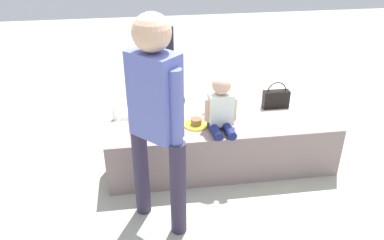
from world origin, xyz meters
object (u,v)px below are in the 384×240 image
cake_plate (196,123)px  cake_box_white (129,116)px  adult_standing (155,109)px  handbag_brown_canvas (217,121)px  child_seated (221,107)px  handbag_black_leather (276,99)px  water_bottle_far_side (274,131)px  gift_bag (179,132)px  water_bottle_near_gift (217,137)px

cake_plate → cake_box_white: cake_plate is taller
cake_box_white → adult_standing: bearing=-81.8°
cake_plate → handbag_brown_canvas: cake_plate is taller
child_seated → handbag_black_leather: size_ratio=1.43×
water_bottle_far_side → handbag_brown_canvas: (-0.56, 0.29, -0.00)m
adult_standing → handbag_black_leather: bearing=48.9°
adult_standing → handbag_brown_canvas: 1.76m
gift_bag → cake_box_white: 0.75m
handbag_black_leather → adult_standing: bearing=-131.1°
gift_bag → cake_box_white: (-0.52, 0.53, -0.05)m
cake_plate → child_seated: bearing=-22.9°
water_bottle_near_gift → handbag_brown_canvas: bearing=79.3°
child_seated → water_bottle_far_side: 1.03m
gift_bag → water_bottle_far_side: gift_bag is taller
adult_standing → handbag_brown_canvas: size_ratio=5.31×
adult_standing → cake_plate: adult_standing is taller
water_bottle_near_gift → cake_box_white: 1.11m
gift_bag → handbag_black_leather: 1.42m
adult_standing → water_bottle_near_gift: (0.66, 1.01, -0.89)m
water_bottle_far_side → cake_box_white: (-1.52, 0.62, -0.03)m
water_bottle_near_gift → cake_plate: bearing=-126.6°
water_bottle_near_gift → handbag_brown_canvas: (0.06, 0.33, 0.01)m
cake_box_white → handbag_black_leather: (1.79, 0.11, 0.05)m
cake_box_white → handbag_brown_canvas: 1.02m
handbag_black_leather → handbag_brown_canvas: (-0.83, -0.44, -0.01)m
adult_standing → handbag_brown_canvas: (0.72, 1.34, -0.88)m
cake_plate → gift_bag: (-0.10, 0.50, -0.37)m
water_bottle_near_gift → handbag_black_leather: size_ratio=0.64×
water_bottle_far_side → handbag_black_leather: (0.27, 0.73, 0.01)m
gift_bag → water_bottle_far_side: size_ratio=1.27×
handbag_brown_canvas → child_seated: bearing=-100.1°
gift_bag → water_bottle_far_side: bearing=-4.9°
cake_plate → water_bottle_far_side: cake_plate is taller
cake_box_white → cake_plate: bearing=-59.0°
adult_standing → water_bottle_near_gift: bearing=57.0°
cake_plate → water_bottle_near_gift: 0.61m
gift_bag → handbag_black_leather: handbag_black_leather is taller
water_bottle_far_side → handbag_black_leather: handbag_black_leather is taller
handbag_black_leather → handbag_brown_canvas: bearing=-152.1°
water_bottle_near_gift → water_bottle_far_side: water_bottle_far_side is taller
gift_bag → water_bottle_near_gift: size_ratio=1.37×
cake_plate → cake_box_white: size_ratio=0.70×
handbag_black_leather → handbag_brown_canvas: handbag_black_leather is taller
child_seated → water_bottle_near_gift: bearing=80.4°
adult_standing → gift_bag: 1.45m
water_bottle_far_side → adult_standing: bearing=-140.7°
handbag_black_leather → water_bottle_far_side: bearing=-110.2°
handbag_brown_canvas → cake_box_white: bearing=161.1°
handbag_black_leather → handbag_brown_canvas: 0.94m
adult_standing → cake_plate: 0.89m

